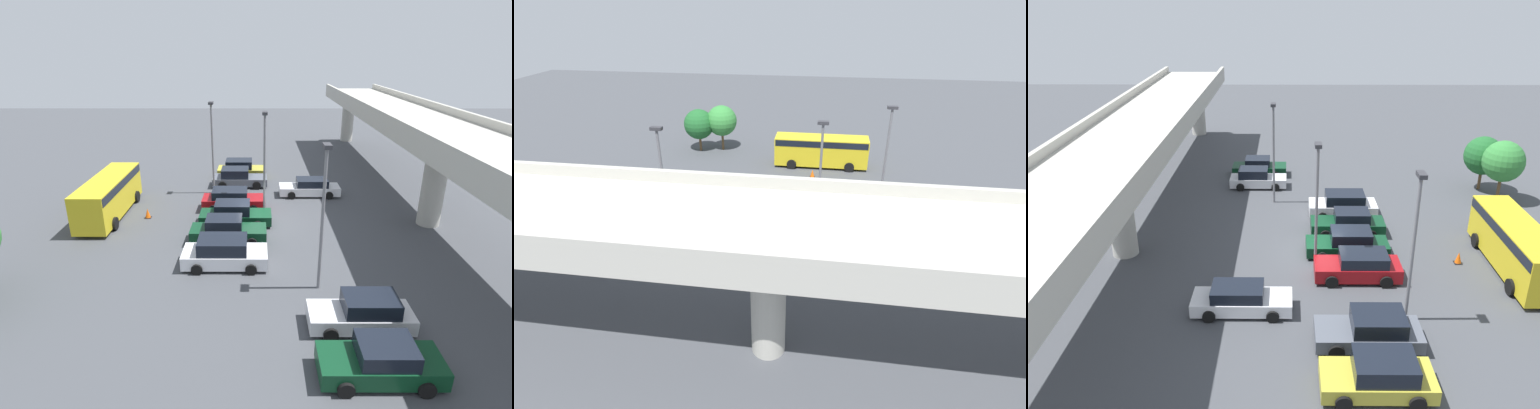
# 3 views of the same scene
# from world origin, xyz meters

# --- Properties ---
(ground_plane) EXTENTS (115.25, 115.25, 0.00)m
(ground_plane) POSITION_xyz_m (0.00, 0.00, 0.00)
(ground_plane) COLOR #424449
(highway_overpass) EXTENTS (55.28, 6.08, 7.18)m
(highway_overpass) POSITION_xyz_m (0.00, 11.75, 5.86)
(highway_overpass) COLOR #ADAAA0
(highway_overpass) RESTS_ON ground_plane
(parked_car_0) EXTENTS (2.25, 4.47, 1.60)m
(parked_car_0) POSITION_xyz_m (-11.03, -1.52, 0.75)
(parked_car_0) COLOR gold
(parked_car_0) RESTS_ON ground_plane
(parked_car_1) EXTENTS (2.25, 4.71, 1.59)m
(parked_car_1) POSITION_xyz_m (-8.21, -1.63, 0.74)
(parked_car_1) COLOR #515660
(parked_car_1) RESTS_ON ground_plane
(parked_car_2) EXTENTS (2.04, 4.88, 1.42)m
(parked_car_2) POSITION_xyz_m (-5.76, 4.34, 0.67)
(parked_car_2) COLOR silver
(parked_car_2) RESTS_ON ground_plane
(parked_car_3) EXTENTS (2.14, 4.66, 1.57)m
(parked_car_3) POSITION_xyz_m (-2.70, -1.80, 0.75)
(parked_car_3) COLOR maroon
(parked_car_3) RESTS_ON ground_plane
(parked_car_4) EXTENTS (2.11, 4.86, 1.58)m
(parked_car_4) POSITION_xyz_m (0.02, -1.53, 0.72)
(parked_car_4) COLOR #0C381E
(parked_car_4) RESTS_ON ground_plane
(parked_car_5) EXTENTS (2.01, 4.68, 1.61)m
(parked_car_5) POSITION_xyz_m (2.72, -1.84, 0.74)
(parked_car_5) COLOR #0C381E
(parked_car_5) RESTS_ON ground_plane
(parked_car_6) EXTENTS (2.24, 4.66, 1.65)m
(parked_car_6) POSITION_xyz_m (5.68, -1.81, 0.78)
(parked_car_6) COLOR silver
(parked_car_6) RESTS_ON ground_plane
(parked_car_7) EXTENTS (1.98, 4.44, 1.56)m
(parked_car_7) POSITION_xyz_m (10.99, 4.52, 0.72)
(parked_car_7) COLOR silver
(parked_car_7) RESTS_ON ground_plane
(parked_car_8) EXTENTS (2.07, 4.50, 1.52)m
(parked_car_8) POSITION_xyz_m (13.79, 4.49, 0.70)
(parked_car_8) COLOR #0C381E
(parked_car_8) RESTS_ON ground_plane
(shuttle_bus) EXTENTS (8.41, 2.54, 2.77)m
(shuttle_bus) POSITION_xyz_m (-1.62, -10.58, 1.65)
(shuttle_bus) COLOR gold
(shuttle_bus) RESTS_ON ground_plane
(lamp_post_near_aisle) EXTENTS (0.70, 0.35, 7.37)m
(lamp_post_near_aisle) POSITION_xyz_m (7.91, 3.08, 4.36)
(lamp_post_near_aisle) COLOR slate
(lamp_post_near_aisle) RESTS_ON ground_plane
(lamp_post_mid_lot) EXTENTS (0.70, 0.35, 7.46)m
(lamp_post_mid_lot) POSITION_xyz_m (-6.37, -3.59, 4.41)
(lamp_post_mid_lot) COLOR slate
(lamp_post_mid_lot) RESTS_ON ground_plane
(lamp_post_by_overpass) EXTENTS (0.70, 0.35, 7.37)m
(lamp_post_by_overpass) POSITION_xyz_m (-1.75, 0.52, 4.36)
(lamp_post_by_overpass) COLOR slate
(lamp_post_by_overpass) RESTS_ON ground_plane
(traffic_cone) EXTENTS (0.44, 0.44, 0.70)m
(traffic_cone) POSITION_xyz_m (-1.02, -7.78, 0.33)
(traffic_cone) COLOR black
(traffic_cone) RESTS_ON ground_plane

